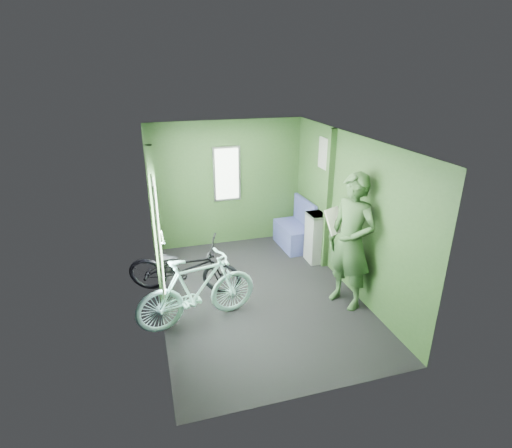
{
  "coord_description": "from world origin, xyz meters",
  "views": [
    {
      "loc": [
        -1.46,
        -4.89,
        3.19
      ],
      "look_at": [
        0.0,
        0.1,
        1.1
      ],
      "focal_mm": 28.0,
      "sensor_mm": 36.0,
      "label": 1
    }
  ],
  "objects_px": {
    "bicycle_black": "(185,293)",
    "bicycle_mint": "(199,321)",
    "passenger": "(351,242)",
    "waste_box": "(315,238)",
    "bench_seat": "(295,233)"
  },
  "relations": [
    {
      "from": "bicycle_black",
      "to": "bicycle_mint",
      "type": "relative_size",
      "value": 1.04
    },
    {
      "from": "passenger",
      "to": "waste_box",
      "type": "distance_m",
      "value": 1.44
    },
    {
      "from": "waste_box",
      "to": "bench_seat",
      "type": "height_order",
      "value": "bench_seat"
    },
    {
      "from": "passenger",
      "to": "bench_seat",
      "type": "height_order",
      "value": "passenger"
    },
    {
      "from": "passenger",
      "to": "waste_box",
      "type": "bearing_deg",
      "value": 150.44
    },
    {
      "from": "bicycle_mint",
      "to": "passenger",
      "type": "relative_size",
      "value": 0.85
    },
    {
      "from": "bicycle_black",
      "to": "passenger",
      "type": "relative_size",
      "value": 0.88
    },
    {
      "from": "bicycle_mint",
      "to": "passenger",
      "type": "height_order",
      "value": "passenger"
    },
    {
      "from": "waste_box",
      "to": "bench_seat",
      "type": "relative_size",
      "value": 0.96
    },
    {
      "from": "bicycle_black",
      "to": "waste_box",
      "type": "xyz_separation_m",
      "value": [
        2.29,
        0.45,
        0.43
      ]
    },
    {
      "from": "passenger",
      "to": "waste_box",
      "type": "relative_size",
      "value": 2.19
    },
    {
      "from": "bicycle_mint",
      "to": "passenger",
      "type": "xyz_separation_m",
      "value": [
        2.09,
        -0.14,
        0.96
      ]
    },
    {
      "from": "bicycle_mint",
      "to": "passenger",
      "type": "distance_m",
      "value": 2.3
    },
    {
      "from": "bicycle_mint",
      "to": "bench_seat",
      "type": "xyz_separation_m",
      "value": [
        2.08,
        1.86,
        0.27
      ]
    },
    {
      "from": "bicycle_black",
      "to": "bicycle_mint",
      "type": "xyz_separation_m",
      "value": [
        0.09,
        -0.76,
        0.0
      ]
    }
  ]
}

